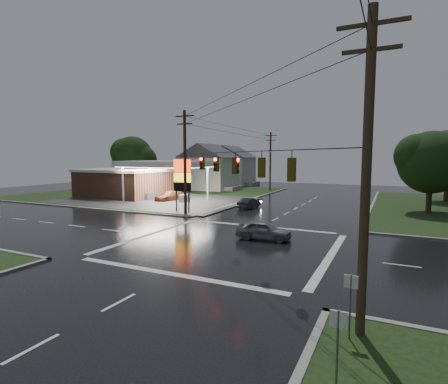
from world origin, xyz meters
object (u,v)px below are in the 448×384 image
at_px(utility_pole_se, 366,171).
at_px(car_pump, 170,196).
at_px(house_near, 209,166).
at_px(tree_nw_behind, 133,157).
at_px(gas_station, 131,181).
at_px(utility_pole_n, 270,161).
at_px(tree_ne_near, 433,163).
at_px(utility_pole_nw, 185,161).
at_px(car_crossing, 264,230).
at_px(house_far, 230,165).
at_px(car_north, 249,203).
at_px(pylon_sign, 182,177).

bearing_deg(utility_pole_se, car_pump, 134.04).
relative_size(house_near, tree_nw_behind, 1.10).
distance_m(gas_station, house_near, 17.07).
relative_size(utility_pole_n, tree_ne_near, 1.17).
distance_m(utility_pole_nw, house_near, 28.90).
bearing_deg(car_crossing, house_far, 21.77).
height_order(utility_pole_se, car_north, utility_pole_se).
bearing_deg(car_crossing, gas_station, 52.19).
bearing_deg(pylon_sign, car_crossing, -33.00).
distance_m(utility_pole_nw, tree_ne_near, 26.74).
height_order(utility_pole_n, house_near, utility_pole_n).
bearing_deg(gas_station, utility_pole_se, -39.70).
xyz_separation_m(gas_station, car_north, (20.54, -2.82, -1.92)).
bearing_deg(car_pump, utility_pole_n, 81.68).
bearing_deg(utility_pole_n, tree_nw_behind, -161.79).
bearing_deg(tree_ne_near, car_north, -165.14).
height_order(gas_station, car_pump, gas_station).
relative_size(car_crossing, car_pump, 0.83).
bearing_deg(utility_pole_nw, car_pump, 131.96).
bearing_deg(tree_ne_near, gas_station, -176.70).
distance_m(utility_pole_se, car_crossing, 15.16).
distance_m(gas_station, tree_ne_near, 40.00).
distance_m(gas_station, tree_nw_behind, 13.63).
relative_size(utility_pole_n, car_pump, 2.11).
xyz_separation_m(tree_nw_behind, car_crossing, (35.61, -27.46, -5.48)).
relative_size(utility_pole_se, car_crossing, 2.66).
xyz_separation_m(utility_pole_se, house_far, (-31.45, 57.50, -1.32)).
height_order(car_north, car_crossing, car_crossing).
bearing_deg(car_crossing, utility_pole_nw, 52.49).
bearing_deg(utility_pole_n, house_near, -170.09).
bearing_deg(gas_station, utility_pole_nw, -32.23).
distance_m(house_near, tree_ne_near, 37.80).
xyz_separation_m(gas_station, utility_pole_n, (16.18, 18.30, 2.92)).
bearing_deg(house_far, house_near, -85.24).
xyz_separation_m(utility_pole_n, tree_ne_near, (23.64, -16.01, 0.09)).
xyz_separation_m(house_near, car_north, (15.82, -19.12, -3.77)).
distance_m(house_near, car_pump, 17.97).
bearing_deg(house_near, car_crossing, -55.83).
xyz_separation_m(house_far, car_north, (16.82, -31.12, -3.77)).
relative_size(utility_pole_n, car_north, 2.74).
distance_m(utility_pole_nw, car_pump, 13.34).
relative_size(house_near, car_pump, 2.22).
distance_m(utility_pole_n, house_far, 16.00).
bearing_deg(house_near, utility_pole_se, -56.21).
bearing_deg(utility_pole_n, car_north, -78.32).
height_order(utility_pole_nw, house_near, utility_pole_nw).
height_order(house_near, house_far, same).
xyz_separation_m(pylon_sign, utility_pole_n, (1.00, 27.50, 1.46)).
relative_size(utility_pole_nw, house_near, 1.00).
bearing_deg(car_north, utility_pole_nw, 64.10).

